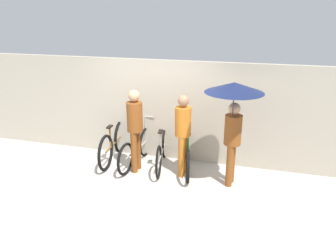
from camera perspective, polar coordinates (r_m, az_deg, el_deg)
ground_plane at (r=6.33m, az=-6.64°, el=-11.19°), size 30.00×30.00×0.00m
back_wall at (r=7.32m, az=-2.11°, el=2.84°), size 10.62×0.12×2.23m
parked_bicycle_0 at (r=7.43m, az=-9.46°, el=-3.04°), size 0.44×1.73×1.07m
parked_bicycle_1 at (r=7.18m, az=-5.52°, el=-4.00°), size 0.44×1.69×0.99m
parked_bicycle_2 at (r=7.06m, az=-1.07°, el=-4.33°), size 0.46×1.67×1.09m
parked_bicycle_3 at (r=6.93m, az=3.42°, el=-4.94°), size 0.56×1.71×0.97m
pedestrian_leading at (r=6.67m, az=-5.78°, el=0.27°), size 0.32×0.32×1.75m
pedestrian_center at (r=6.48m, az=2.62°, el=-0.58°), size 0.32×0.32×1.69m
pedestrian_trailing at (r=5.94m, az=11.37°, el=3.61°), size 1.05×1.05×2.04m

